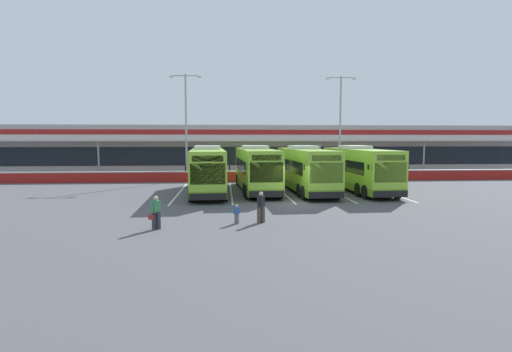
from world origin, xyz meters
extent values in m
plane|color=#4C4C51|center=(0.00, 0.00, 0.00)|extent=(200.00, 200.00, 0.00)
cube|color=beige|center=(0.00, 27.00, 2.75)|extent=(70.00, 10.00, 5.50)
cube|color=#19232D|center=(0.00, 21.98, 2.30)|extent=(66.00, 0.08, 2.20)
cube|color=maroon|center=(0.00, 21.97, 5.15)|extent=(68.00, 0.08, 0.60)
cube|color=beige|center=(0.00, 20.50, 4.20)|extent=(67.00, 3.00, 0.24)
cube|color=gray|center=(0.00, 27.00, 5.75)|extent=(70.00, 10.00, 0.50)
cylinder|color=#999999|center=(-18.60, 19.30, 2.10)|extent=(0.20, 0.20, 4.20)
cylinder|color=#999999|center=(-6.20, 19.30, 2.10)|extent=(0.20, 0.20, 4.20)
cylinder|color=#999999|center=(6.20, 19.30, 2.10)|extent=(0.20, 0.20, 4.20)
cylinder|color=#999999|center=(18.60, 19.30, 2.10)|extent=(0.20, 0.20, 4.20)
cube|color=maroon|center=(0.00, 14.50, 0.50)|extent=(60.00, 0.36, 1.00)
cube|color=#B2B2B2|center=(0.00, 14.50, 1.05)|extent=(60.00, 0.40, 0.10)
cube|color=#8CC633|center=(-6.08, 5.78, 1.91)|extent=(3.05, 12.10, 3.19)
cube|color=olive|center=(-6.08, 5.78, 0.59)|extent=(3.07, 12.12, 0.56)
cube|color=black|center=(-6.10, 6.18, 2.15)|extent=(2.98, 9.70, 0.96)
cube|color=black|center=(-5.83, -0.17, 2.05)|extent=(2.31, 0.20, 1.40)
cube|color=black|center=(-5.83, -0.18, 3.05)|extent=(2.05, 0.17, 0.40)
cube|color=silver|center=(-6.12, 6.78, 3.64)|extent=(2.17, 2.88, 0.28)
cube|color=black|center=(-5.82, -0.28, 0.55)|extent=(2.45, 0.26, 0.44)
cube|color=black|center=(-4.39, 0.24, 2.40)|extent=(0.08, 0.12, 0.36)
cube|color=black|center=(-7.30, 0.12, 2.40)|extent=(0.08, 0.12, 0.36)
cylinder|color=black|center=(-5.08, 10.42, 0.52)|extent=(0.36, 1.05, 1.04)
cylinder|color=black|center=(-7.47, 10.32, 0.52)|extent=(0.36, 1.05, 1.04)
cylinder|color=black|center=(-4.75, 2.63, 0.52)|extent=(0.36, 1.05, 1.04)
cylinder|color=black|center=(-7.14, 2.53, 0.52)|extent=(0.36, 1.05, 1.04)
cylinder|color=black|center=(-4.69, 1.23, 0.52)|extent=(0.36, 1.05, 1.04)
cylinder|color=black|center=(-7.08, 1.13, 0.52)|extent=(0.36, 1.05, 1.04)
cube|color=#8CC633|center=(-2.10, 6.77, 1.91)|extent=(3.05, 12.10, 3.19)
cube|color=olive|center=(-2.10, 6.77, 0.59)|extent=(3.07, 12.12, 0.56)
cube|color=black|center=(-2.11, 7.17, 2.15)|extent=(2.98, 9.70, 0.96)
cube|color=black|center=(-1.85, 0.82, 2.05)|extent=(2.31, 0.20, 1.40)
cube|color=black|center=(-1.85, 0.81, 3.05)|extent=(2.05, 0.17, 0.40)
cube|color=silver|center=(-2.14, 7.77, 3.64)|extent=(2.17, 2.88, 0.28)
cube|color=black|center=(-1.84, 0.71, 0.55)|extent=(2.45, 0.26, 0.44)
cube|color=black|center=(-0.41, 1.23, 2.40)|extent=(0.08, 0.12, 0.36)
cube|color=black|center=(-3.31, 1.11, 2.40)|extent=(0.08, 0.12, 0.36)
cylinder|color=black|center=(-1.10, 11.41, 0.52)|extent=(0.36, 1.05, 1.04)
cylinder|color=black|center=(-3.48, 11.31, 0.52)|extent=(0.36, 1.05, 1.04)
cylinder|color=black|center=(-0.77, 3.62, 0.52)|extent=(0.36, 1.05, 1.04)
cylinder|color=black|center=(-3.16, 3.52, 0.52)|extent=(0.36, 1.05, 1.04)
cylinder|color=black|center=(-0.71, 2.22, 0.52)|extent=(0.36, 1.05, 1.04)
cylinder|color=black|center=(-3.10, 2.12, 0.52)|extent=(0.36, 1.05, 1.04)
cube|color=#8CC633|center=(1.90, 5.98, 1.91)|extent=(3.05, 12.10, 3.19)
cube|color=olive|center=(1.90, 5.98, 0.59)|extent=(3.07, 12.12, 0.56)
cube|color=black|center=(1.88, 6.38, 2.15)|extent=(2.98, 9.70, 0.96)
cube|color=black|center=(2.15, 0.04, 2.05)|extent=(2.31, 0.20, 1.40)
cube|color=black|center=(2.15, 0.03, 3.05)|extent=(2.05, 0.17, 0.40)
cube|color=silver|center=(1.86, 6.98, 3.64)|extent=(2.17, 2.88, 0.28)
cube|color=black|center=(2.16, -0.07, 0.55)|extent=(2.45, 0.26, 0.44)
cube|color=black|center=(3.59, 0.45, 2.40)|extent=(0.08, 0.12, 0.36)
cube|color=black|center=(0.68, 0.33, 2.40)|extent=(0.08, 0.12, 0.36)
cylinder|color=black|center=(2.90, 10.63, 0.52)|extent=(0.36, 1.05, 1.04)
cylinder|color=black|center=(0.51, 10.53, 0.52)|extent=(0.36, 1.05, 1.04)
cylinder|color=black|center=(3.23, 2.84, 0.52)|extent=(0.36, 1.05, 1.04)
cylinder|color=black|center=(0.84, 2.74, 0.52)|extent=(0.36, 1.05, 1.04)
cylinder|color=black|center=(3.29, 1.44, 0.52)|extent=(0.36, 1.05, 1.04)
cylinder|color=black|center=(0.90, 1.34, 0.52)|extent=(0.36, 1.05, 1.04)
cube|color=#8CC633|center=(6.42, 6.13, 1.91)|extent=(3.05, 12.10, 3.19)
cube|color=olive|center=(6.42, 6.13, 0.59)|extent=(3.07, 12.12, 0.56)
cube|color=black|center=(6.40, 6.53, 2.15)|extent=(2.98, 9.70, 0.96)
cube|color=black|center=(6.67, 0.19, 2.05)|extent=(2.31, 0.20, 1.40)
cube|color=black|center=(6.67, 0.18, 3.05)|extent=(2.05, 0.17, 0.40)
cube|color=silver|center=(6.38, 7.13, 3.64)|extent=(2.17, 2.88, 0.28)
cube|color=black|center=(6.67, 0.08, 0.55)|extent=(2.45, 0.26, 0.44)
cube|color=black|center=(8.11, 0.60, 2.40)|extent=(0.08, 0.12, 0.36)
cube|color=black|center=(5.20, 0.48, 2.40)|extent=(0.08, 0.12, 0.36)
cylinder|color=black|center=(7.42, 10.78, 0.52)|extent=(0.36, 1.05, 1.04)
cylinder|color=black|center=(5.03, 10.68, 0.52)|extent=(0.36, 1.05, 1.04)
cylinder|color=black|center=(7.75, 2.99, 0.52)|extent=(0.36, 1.05, 1.04)
cylinder|color=black|center=(5.36, 2.89, 0.52)|extent=(0.36, 1.05, 1.04)
cylinder|color=black|center=(7.81, 1.59, 0.52)|extent=(0.36, 1.05, 1.04)
cylinder|color=black|center=(5.42, 1.49, 0.52)|extent=(0.36, 1.05, 1.04)
cube|color=silver|center=(-8.40, 6.00, 0.00)|extent=(0.14, 13.00, 0.01)
cube|color=silver|center=(-4.20, 6.00, 0.00)|extent=(0.14, 13.00, 0.01)
cube|color=silver|center=(0.00, 6.00, 0.00)|extent=(0.14, 13.00, 0.01)
cube|color=silver|center=(4.20, 6.00, 0.00)|extent=(0.14, 13.00, 0.01)
cube|color=silver|center=(8.40, 6.00, 0.00)|extent=(0.14, 13.00, 0.01)
cube|color=#33333D|center=(-8.12, -7.41, 0.42)|extent=(0.23, 0.23, 0.84)
cube|color=#33333D|center=(-7.92, -7.37, 0.42)|extent=(0.23, 0.23, 0.84)
cube|color=#387F4C|center=(-8.02, -7.39, 1.12)|extent=(0.39, 0.40, 0.56)
cube|color=#387F4C|center=(-8.17, -7.55, 1.09)|extent=(0.13, 0.13, 0.54)
cube|color=#387F4C|center=(-7.87, -7.23, 1.09)|extent=(0.13, 0.13, 0.54)
sphere|color=#DBB293|center=(-8.02, -7.39, 1.51)|extent=(0.22, 0.22, 0.22)
cube|color=maroon|center=(-8.23, -7.59, 0.63)|extent=(0.29, 0.28, 0.22)
cylinder|color=maroon|center=(-8.23, -7.59, 0.81)|extent=(0.02, 0.02, 0.16)
cube|color=#4C4238|center=(-2.95, -6.22, 0.42)|extent=(0.23, 0.22, 0.84)
cube|color=#4C4238|center=(-2.75, -6.18, 0.42)|extent=(0.23, 0.22, 0.84)
cube|color=black|center=(-2.85, -6.20, 1.12)|extent=(0.39, 0.40, 0.56)
cube|color=black|center=(-3.00, -6.36, 1.09)|extent=(0.13, 0.13, 0.54)
cube|color=black|center=(-2.70, -6.03, 1.09)|extent=(0.13, 0.13, 0.54)
sphere|color=#DBB293|center=(-2.85, -6.20, 1.51)|extent=(0.22, 0.22, 0.22)
cube|color=slate|center=(-4.18, -6.36, 0.26)|extent=(0.12, 0.13, 0.52)
cube|color=slate|center=(-4.06, -6.41, 0.26)|extent=(0.12, 0.13, 0.52)
cube|color=#2D5693|center=(-4.12, -6.39, 0.69)|extent=(0.24, 0.19, 0.35)
cube|color=#2D5693|center=(-4.25, -6.42, 0.68)|extent=(0.07, 0.08, 0.33)
cube|color=#2D5693|center=(-3.99, -6.35, 0.68)|extent=(0.07, 0.08, 0.33)
sphere|color=#DBB293|center=(-4.12, -6.39, 0.94)|extent=(0.14, 0.14, 0.14)
cylinder|color=#9E9EA3|center=(-8.70, 16.39, 5.50)|extent=(0.20, 0.20, 11.00)
cylinder|color=#9E9EA3|center=(-8.70, 16.39, 10.85)|extent=(2.80, 0.10, 0.10)
cube|color=silver|center=(-10.10, 16.39, 10.75)|extent=(0.44, 0.28, 0.20)
cube|color=silver|center=(-7.30, 16.39, 10.75)|extent=(0.44, 0.28, 0.20)
cylinder|color=#9E9EA3|center=(7.71, 16.43, 5.50)|extent=(0.20, 0.20, 11.00)
cylinder|color=#9E9EA3|center=(7.71, 16.43, 10.85)|extent=(2.80, 0.10, 0.10)
cube|color=silver|center=(6.31, 16.43, 10.75)|extent=(0.44, 0.28, 0.20)
cube|color=silver|center=(9.11, 16.43, 10.75)|extent=(0.44, 0.28, 0.20)
camera|label=1|loc=(-4.71, -27.15, 4.34)|focal=28.80mm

